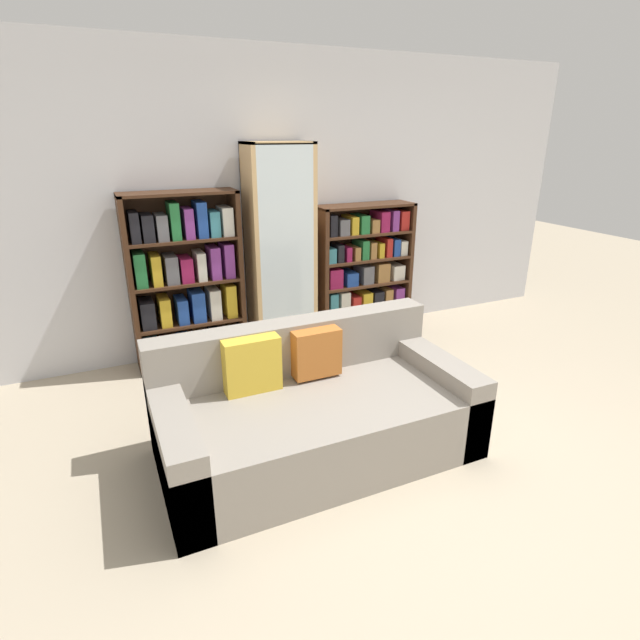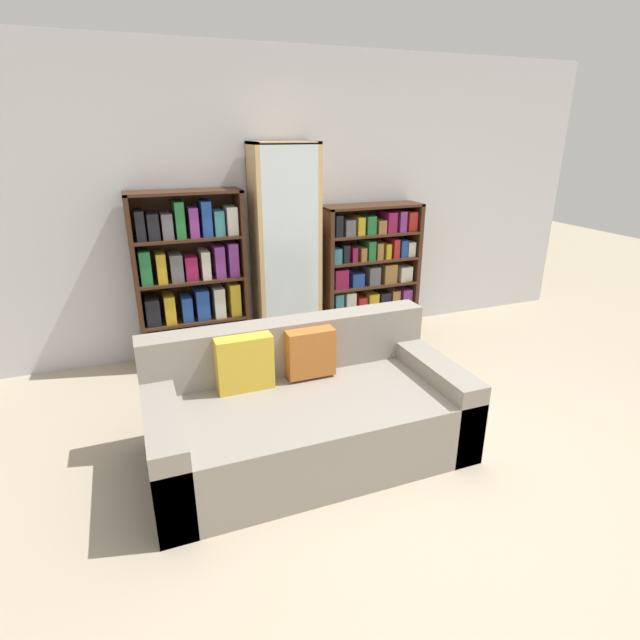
# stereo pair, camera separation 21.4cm
# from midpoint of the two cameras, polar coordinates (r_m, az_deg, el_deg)

# --- Properties ---
(ground_plane) EXTENTS (16.00, 16.00, 0.00)m
(ground_plane) POSITION_cam_midpoint_polar(r_m,az_deg,el_deg) (3.26, 10.29, -17.30)
(ground_plane) COLOR tan
(wall_back) EXTENTS (6.59, 0.06, 2.70)m
(wall_back) POSITION_cam_midpoint_polar(r_m,az_deg,el_deg) (4.85, -5.79, 13.03)
(wall_back) COLOR silver
(wall_back) RESTS_ON ground
(couch) EXTENTS (1.98, 1.00, 0.80)m
(couch) POSITION_cam_midpoint_polar(r_m,az_deg,el_deg) (3.29, -2.57, -10.58)
(couch) COLOR gray
(couch) RESTS_ON ground
(bookshelf_left) EXTENTS (0.96, 0.32, 1.53)m
(bookshelf_left) POSITION_cam_midpoint_polar(r_m,az_deg,el_deg) (4.56, -16.29, 3.93)
(bookshelf_left) COLOR #3D2314
(bookshelf_left) RESTS_ON ground
(display_cabinet) EXTENTS (0.59, 0.36, 1.91)m
(display_cabinet) POSITION_cam_midpoint_polar(r_m,az_deg,el_deg) (4.68, -5.88, 7.82)
(display_cabinet) COLOR tan
(display_cabinet) RESTS_ON ground
(bookshelf_right) EXTENTS (1.00, 0.32, 1.33)m
(bookshelf_right) POSITION_cam_midpoint_polar(r_m,az_deg,el_deg) (5.12, 3.75, 5.49)
(bookshelf_right) COLOR #3D2314
(bookshelf_right) RESTS_ON ground
(wine_bottle) EXTENTS (0.08, 0.08, 0.35)m
(wine_bottle) POSITION_cam_midpoint_polar(r_m,az_deg,el_deg) (4.65, 2.38, -2.74)
(wine_bottle) COLOR #143819
(wine_bottle) RESTS_ON ground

